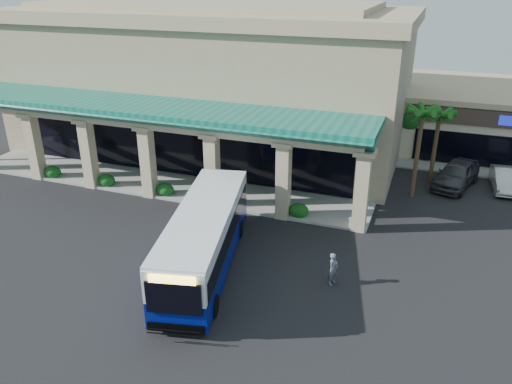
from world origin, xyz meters
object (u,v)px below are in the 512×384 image
at_px(car_silver, 457,174).
at_px(car_white, 505,179).
at_px(transit_bus, 205,239).
at_px(pedestrian, 333,269).

distance_m(car_silver, car_white, 3.13).
xyz_separation_m(car_silver, car_white, (3.07, 0.57, -0.19)).
height_order(transit_bus, pedestrian, transit_bus).
height_order(pedestrian, car_silver, car_silver).
bearing_deg(car_white, transit_bus, -136.21).
bearing_deg(car_white, pedestrian, -122.66).
height_order(transit_bus, car_white, transit_bus).
xyz_separation_m(pedestrian, car_silver, (5.39, 14.38, 0.07)).
distance_m(transit_bus, car_white, 21.47).
bearing_deg(car_silver, pedestrian, -93.44).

